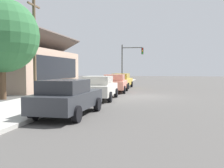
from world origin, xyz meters
The scene contains 11 objects.
ground_plane centered at (0.00, 0.00, 0.00)m, with size 120.00×120.00×0.00m, color #4C4947.
sidewalk_curb centered at (0.00, 5.60, 0.08)m, with size 60.00×4.20×0.16m, color #B2AFA8.
car_charcoal centered at (-8.63, 2.63, 0.82)m, with size 4.60×2.16×1.59m.
car_ivory centered at (-2.51, 2.72, 0.82)m, with size 4.63×2.23×1.59m.
car_coral centered at (3.18, 2.65, 0.81)m, with size 4.47×2.21×1.59m.
car_mustard centered at (8.48, 2.89, 0.82)m, with size 4.70×2.09×1.59m.
storefront_building centered at (5.53, 11.98, 2.12)m, with size 13.39×6.32×5.69m.
shade_tree centered at (-3.63, 9.16, 4.29)m, with size 4.98×4.98×6.79m.
traffic_light_main centered at (13.41, 2.54, 3.49)m, with size 0.37×2.79×5.20m.
utility_pole_wooden centered at (-0.94, 8.20, 3.93)m, with size 1.80×0.24×7.50m.
fire_hydrant_red centered at (-3.26, 4.20, 0.50)m, with size 0.22×0.22×0.71m.
Camera 1 is at (-19.17, -1.38, 2.03)m, focal length 41.03 mm.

